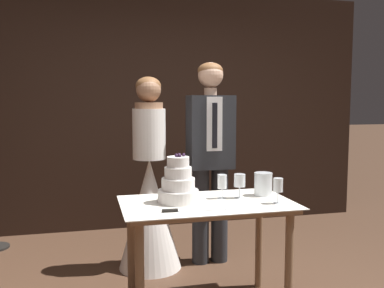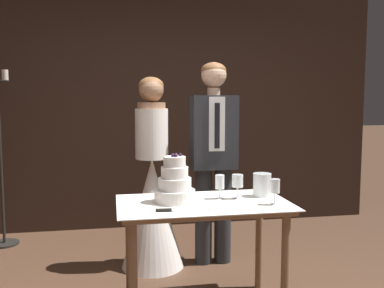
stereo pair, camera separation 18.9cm
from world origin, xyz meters
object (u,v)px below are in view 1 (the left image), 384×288
at_px(hurricane_candle, 263,185).
at_px(tiered_cake, 178,185).
at_px(wine_glass_near, 222,183).
at_px(wine_glass_middle, 240,181).
at_px(groom, 210,151).
at_px(cake_table, 207,218).
at_px(wine_glass_far, 278,186).
at_px(bride, 150,199).
at_px(cake_knife, 182,210).

bearing_deg(hurricane_candle, tiered_cake, -175.04).
xyz_separation_m(tiered_cake, hurricane_candle, (0.64, 0.06, -0.04)).
bearing_deg(hurricane_candle, wine_glass_near, -176.55).
height_order(wine_glass_middle, groom, groom).
height_order(wine_glass_near, groom, groom).
distance_m(cake_table, wine_glass_near, 0.27).
height_order(wine_glass_far, bride, bride).
relative_size(cake_knife, bride, 0.25).
bearing_deg(wine_glass_far, cake_knife, -175.44).
bearing_deg(bride, wine_glass_middle, -56.19).
bearing_deg(wine_glass_middle, cake_knife, -151.12).
relative_size(wine_glass_near, wine_glass_far, 0.99).
xyz_separation_m(cake_table, tiered_cake, (-0.19, 0.04, 0.23)).
bearing_deg(groom, wine_glass_near, -100.15).
bearing_deg(cake_knife, wine_glass_far, 8.55).
xyz_separation_m(cake_table, cake_knife, (-0.22, -0.20, 0.12)).
distance_m(tiered_cake, wine_glass_near, 0.33).
height_order(tiered_cake, cake_knife, tiered_cake).
distance_m(wine_glass_far, groom, 1.02).
distance_m(cake_knife, wine_glass_middle, 0.56).
bearing_deg(wine_glass_near, wine_glass_far, -35.89).
distance_m(cake_table, hurricane_candle, 0.50).
height_order(cake_table, bride, bride).
xyz_separation_m(cake_table, wine_glass_near, (0.13, 0.08, 0.22)).
xyz_separation_m(tiered_cake, bride, (-0.08, 0.80, -0.27)).
bearing_deg(hurricane_candle, cake_knife, -155.73).
distance_m(tiered_cake, bride, 0.85).
bearing_deg(wine_glass_near, cake_table, -149.19).
xyz_separation_m(cake_table, bride, (-0.27, 0.85, -0.04)).
height_order(wine_glass_near, wine_glass_far, wine_glass_far).
bearing_deg(wine_glass_near, bride, 117.84).
relative_size(cake_knife, hurricane_candle, 2.49).
height_order(cake_table, wine_glass_far, wine_glass_far).
height_order(hurricane_candle, bride, bride).
xyz_separation_m(wine_glass_middle, hurricane_candle, (0.20, 0.04, -0.04)).
relative_size(cake_table, wine_glass_near, 6.86).
relative_size(cake_table, groom, 0.66).
distance_m(cake_knife, groom, 1.18).
bearing_deg(bride, wine_glass_near, -62.16).
xyz_separation_m(cake_knife, wine_glass_far, (0.67, 0.05, 0.11)).
relative_size(wine_glass_far, bride, 0.10).
bearing_deg(wine_glass_middle, bride, 123.81).
relative_size(tiered_cake, wine_glass_middle, 1.93).
bearing_deg(wine_glass_far, bride, 125.97).
distance_m(cake_knife, wine_glass_near, 0.47).
distance_m(tiered_cake, cake_knife, 0.27).
bearing_deg(tiered_cake, wine_glass_far, -16.78).
relative_size(wine_glass_near, hurricane_candle, 1.02).
height_order(wine_glass_middle, wine_glass_far, same).
height_order(wine_glass_near, bride, bride).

